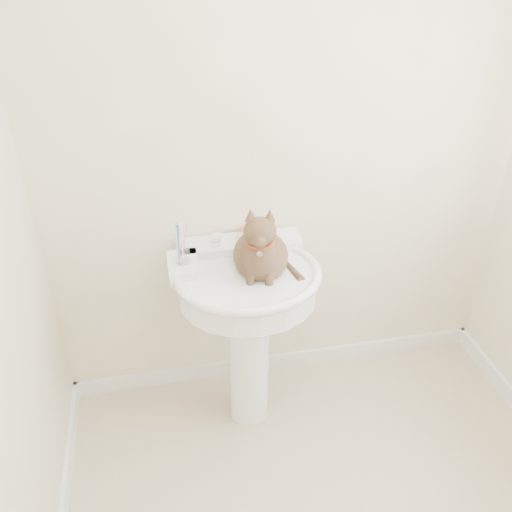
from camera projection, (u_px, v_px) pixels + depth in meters
wall_back at (287, 153)px, 2.36m from camera, size 2.20×0.00×2.50m
baseboard_back at (281, 361)px, 2.99m from camera, size 2.20×0.02×0.09m
pedestal_sink at (247, 301)px, 2.37m from camera, size 0.65×0.63×0.89m
faucet at (241, 237)px, 2.38m from camera, size 0.28×0.12×0.14m
soap_bar at (251, 231)px, 2.48m from camera, size 0.09×0.06×0.03m
toothbrush_cup at (182, 253)px, 2.25m from camera, size 0.07×0.07×0.19m
cat at (261, 253)px, 2.24m from camera, size 0.25×0.32×0.47m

